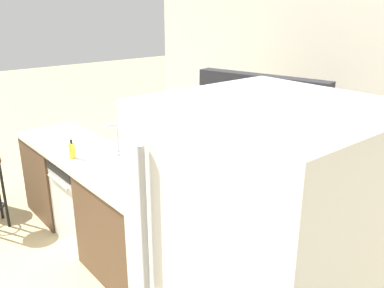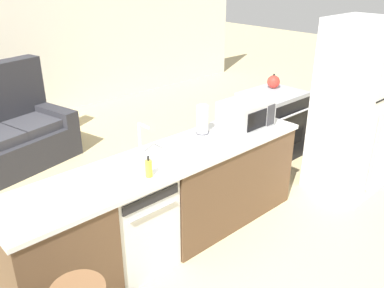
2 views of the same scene
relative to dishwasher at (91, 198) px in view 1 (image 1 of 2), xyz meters
name	(u,v)px [view 1 (image 1 of 2)]	position (x,y,z in m)	size (l,w,h in m)	color
ground_plane	(107,246)	(0.25, 0.00, -0.42)	(24.00, 24.00, 0.00)	tan
wall_back	(373,71)	(0.55, 4.20, 0.88)	(10.00, 0.06, 2.60)	silver
kitchen_counter	(117,217)	(0.49, 0.00, 0.00)	(2.94, 0.66, 0.90)	brown
dishwasher	(91,198)	(0.00, 0.00, 0.00)	(0.58, 0.61, 0.84)	silver
microwave	(180,188)	(1.41, 0.00, 0.62)	(0.50, 0.37, 0.28)	#B7B7BC
sink_faucet	(116,141)	(0.26, 0.17, 0.61)	(0.07, 0.18, 0.30)	silver
paper_towel_roll	(165,164)	(0.99, 0.18, 0.62)	(0.14, 0.14, 0.28)	#4C4C51
soap_bottle	(72,151)	(0.07, -0.18, 0.55)	(0.06, 0.06, 0.18)	yellow
couch	(251,138)	(-0.33, 2.66, -0.03)	(2.15, 1.32, 1.27)	#2D2D33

